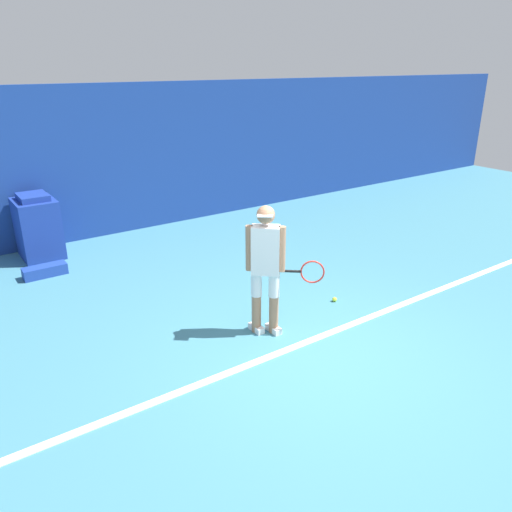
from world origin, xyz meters
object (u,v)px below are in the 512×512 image
(tennis_player, at_px, (266,265))
(covered_chair, at_px, (38,227))
(tennis_ball, at_px, (335,299))
(equipment_bag, at_px, (45,271))

(tennis_player, bearing_deg, covered_chair, 151.07)
(covered_chair, bearing_deg, tennis_ball, -55.05)
(covered_chair, bearing_deg, tennis_player, -69.05)
(tennis_ball, relative_size, equipment_bag, 0.10)
(covered_chair, xyz_separation_m, equipment_bag, (-0.18, -0.96, -0.45))
(tennis_player, distance_m, tennis_ball, 1.60)
(equipment_bag, bearing_deg, tennis_player, -61.68)
(tennis_ball, relative_size, covered_chair, 0.06)
(tennis_player, height_order, tennis_ball, tennis_player)
(covered_chair, height_order, equipment_bag, covered_chair)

